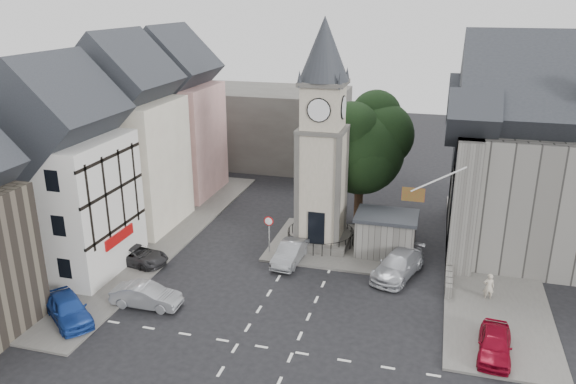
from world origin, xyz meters
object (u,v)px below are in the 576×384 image
(car_east_red, at_px, (495,344))
(clock_tower, at_px, (323,138))
(pedestrian, at_px, (489,287))
(stone_shelter, at_px, (386,234))
(car_west_blue, at_px, (68,309))

(car_east_red, bearing_deg, clock_tower, 141.14)
(clock_tower, bearing_deg, pedestrian, -24.44)
(stone_shelter, bearing_deg, pedestrian, -35.25)
(clock_tower, relative_size, car_east_red, 4.03)
(clock_tower, xyz_separation_m, pedestrian, (11.50, -5.23, -7.24))
(pedestrian, bearing_deg, clock_tower, -33.58)
(car_west_blue, height_order, pedestrian, pedestrian)
(clock_tower, xyz_separation_m, car_east_red, (11.50, -10.99, -7.43))
(clock_tower, height_order, car_west_blue, clock_tower)
(car_east_red, bearing_deg, stone_shelter, 127.39)
(clock_tower, distance_m, stone_shelter, 8.15)
(car_west_blue, distance_m, pedestrian, 24.61)
(pedestrian, bearing_deg, car_west_blue, 11.72)
(stone_shelter, distance_m, car_east_red, 12.49)
(car_west_blue, relative_size, car_east_red, 1.11)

